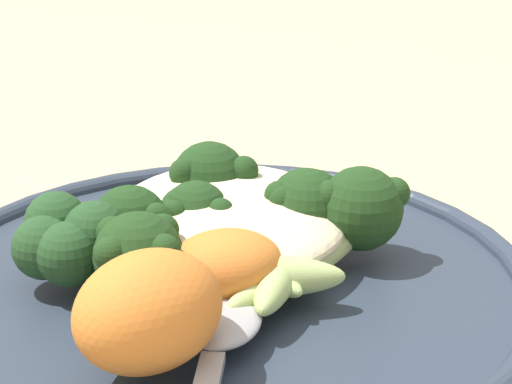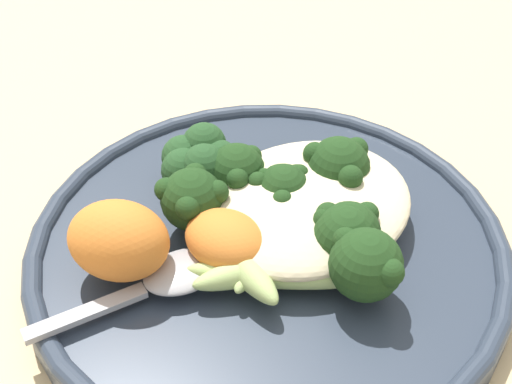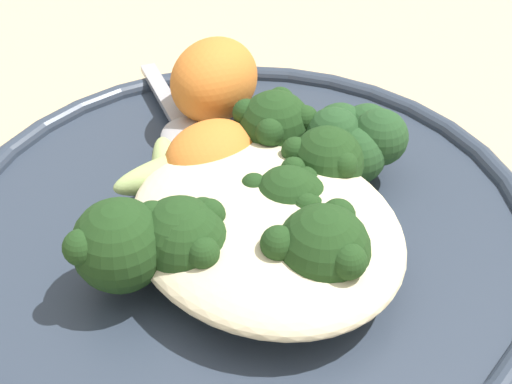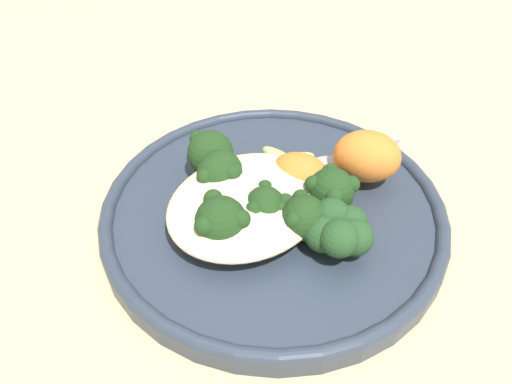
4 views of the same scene
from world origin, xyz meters
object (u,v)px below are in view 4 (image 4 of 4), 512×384
Objects in this scene: sweet_potato_chunk_0 at (367,156)px; kale_tuft at (340,230)px; plate at (273,211)px; broccoli_stalk_4 at (270,203)px; broccoli_stalk_1 at (236,170)px; broccoli_stalk_2 at (236,172)px; spoon at (331,166)px; broccoli_stalk_3 at (234,210)px; sweet_potato_chunk_1 at (300,172)px; broccoli_stalk_0 at (224,156)px; broccoli_stalk_6 at (303,210)px; quinoa_mound at (246,203)px; broccoli_stalk_7 at (319,184)px; broccoli_stalk_5 at (269,198)px.

kale_tuft is at bearing -156.93° from sweet_potato_chunk_0.
broccoli_stalk_4 is (-0.01, -0.01, 0.02)m from plate.
broccoli_stalk_1 reaches higher than broccoli_stalk_2.
broccoli_stalk_3 is at bearing -173.79° from spoon.
sweet_potato_chunk_1 is at bearing 156.55° from broccoli_stalk_1.
sweet_potato_chunk_0 is at bearing 177.69° from broccoli_stalk_0.
broccoli_stalk_2 is at bearing 141.68° from sweet_potato_chunk_0.
broccoli_stalk_2 is 1.19× the size of broccoli_stalk_6.
broccoli_stalk_2 is 0.05m from broccoli_stalk_3.
spoon reaches higher than plate.
sweet_potato_chunk_0 is (0.09, -0.07, 0.01)m from broccoli_stalk_1.
broccoli_stalk_0 is 0.86× the size of spoon.
sweet_potato_chunk_0 is at bearing -22.55° from plate.
broccoli_stalk_2 is at bearing -142.37° from broccoli_stalk_6.
broccoli_stalk_6 is at bearing -96.05° from plate.
broccoli_stalk_3 is (-0.03, -0.04, 0.00)m from broccoli_stalk_1.
quinoa_mound is at bearing 173.46° from sweet_potato_chunk_1.
plate is at bearing -151.94° from broccoli_stalk_6.
sweet_potato_chunk_1 is 0.07m from kale_tuft.
broccoli_stalk_6 is (-0.00, -0.03, 0.03)m from plate.
broccoli_stalk_4 is (-0.01, -0.04, -0.00)m from broccoli_stalk_2.
kale_tuft is (-0.03, -0.04, -0.00)m from broccoli_stalk_7.
quinoa_mound is 2.62× the size of kale_tuft.
broccoli_stalk_2 is at bearing 102.54° from plate.
broccoli_stalk_6 is (0.00, -0.07, 0.00)m from broccoli_stalk_1.
quinoa_mound is 1.36× the size of broccoli_stalk_0.
broccoli_stalk_4 is 0.89× the size of broccoli_stalk_5.
sweet_potato_chunk_0 reaches higher than spoon.
broccoli_stalk_5 is 0.04m from broccoli_stalk_7.
quinoa_mound is at bearing -60.95° from broccoli_stalk_5.
broccoli_stalk_7 reaches higher than sweet_potato_chunk_1.
broccoli_stalk_6 is (0.01, -0.03, 0.00)m from broccoli_stalk_4.
quinoa_mound is at bearing 111.38° from broccoli_stalk_0.
broccoli_stalk_1 is 1.77× the size of sweet_potato_chunk_0.
sweet_potato_chunk_1 is at bearing 164.73° from broccoli_stalk_0.
broccoli_stalk_7 is at bearing -27.35° from quinoa_mound.
sweet_potato_chunk_1 is at bearing -178.04° from spoon.
broccoli_stalk_7 is 0.05m from sweet_potato_chunk_0.
broccoli_stalk_7 is at bearing 143.72° from broccoli_stalk_6.
broccoli_stalk_2 is at bearing 94.27° from kale_tuft.
broccoli_stalk_4 reaches higher than spoon.
plate is at bearing 163.22° from broccoli_stalk_3.
broccoli_stalk_0 is 1.07× the size of broccoli_stalk_5.
plate is 2.72× the size of broccoli_stalk_7.
broccoli_stalk_4 is 0.03m from broccoli_stalk_6.
broccoli_stalk_4 is (-0.01, -0.05, -0.00)m from broccoli_stalk_1.
broccoli_stalk_1 is at bearing -143.27° from broccoli_stalk_6.
broccoli_stalk_0 is 1.07× the size of broccoli_stalk_6.
broccoli_stalk_5 is at bearing 99.30° from kale_tuft.
broccoli_stalk_3 reaches higher than broccoli_stalk_4.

